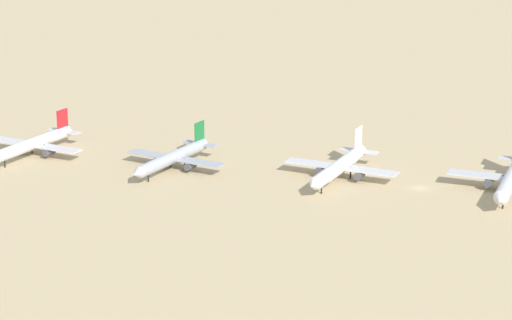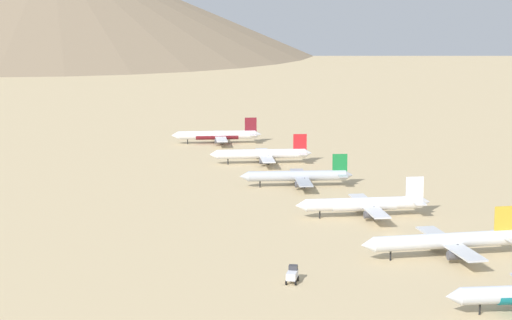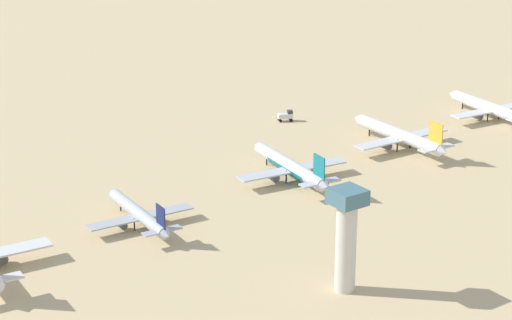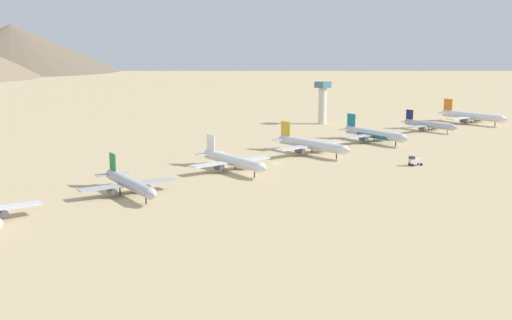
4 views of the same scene
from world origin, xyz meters
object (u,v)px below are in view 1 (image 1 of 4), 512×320
(parked_jet_2, at_px, (174,157))
(parked_jet_3, at_px, (340,166))
(parked_jet_1, at_px, (34,144))
(parked_jet_4, at_px, (512,177))

(parked_jet_2, xyz_separation_m, parked_jet_3, (-7.83, 49.82, 0.16))
(parked_jet_1, xyz_separation_m, parked_jet_2, (-1.89, 47.70, -0.06))
(parked_jet_1, xyz_separation_m, parked_jet_4, (-15.38, 146.46, 0.40))
(parked_jet_1, height_order, parked_jet_4, parked_jet_4)
(parked_jet_2, bearing_deg, parked_jet_4, 97.78)
(parked_jet_3, relative_size, parked_jet_4, 0.94)
(parked_jet_3, bearing_deg, parked_jet_4, 96.59)
(parked_jet_1, relative_size, parked_jet_4, 0.91)
(parked_jet_1, distance_m, parked_jet_4, 147.27)
(parked_jet_1, height_order, parked_jet_2, parked_jet_1)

